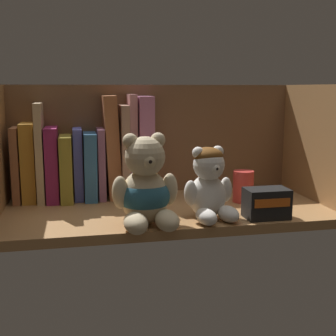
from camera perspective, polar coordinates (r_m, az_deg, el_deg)
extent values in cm
cube|color=#9E7042|center=(99.24, -0.18, -5.68)|extent=(70.57, 31.89, 2.00)
cube|color=brown|center=(112.55, -1.86, 3.24)|extent=(72.97, 1.20, 29.06)
cube|color=#9E7042|center=(109.40, 18.70, 2.51)|extent=(1.60, 34.29, 29.06)
cube|color=#935939|center=(109.06, -18.85, 0.46)|extent=(1.74, 10.90, 17.48)
cube|color=#C3862C|center=(108.67, -17.43, 0.75)|extent=(3.15, 10.25, 18.38)
cube|color=tan|center=(108.09, -16.06, 2.00)|extent=(1.66, 13.00, 22.95)
cube|color=#8D2155|center=(108.33, -14.63, 0.59)|extent=(2.86, 13.23, 17.38)
cube|color=olive|center=(108.37, -12.94, 0.14)|extent=(2.83, 14.66, 15.41)
cube|color=#5256B4|center=(108.20, -11.50, 0.60)|extent=(2.05, 10.04, 16.97)
cube|color=#326391|center=(108.32, -10.01, 0.38)|extent=(3.07, 13.17, 15.95)
cube|color=#8B536D|center=(108.34, -8.65, 0.67)|extent=(1.70, 11.38, 16.87)
cube|color=#A65E36|center=(107.95, -7.27, 2.73)|extent=(4.08, 10.56, 24.64)
cube|color=#A0755D|center=(108.34, -5.79, 2.20)|extent=(1.85, 14.22, 22.35)
cube|color=tan|center=(108.41, -4.67, 2.89)|extent=(1.80, 9.54, 24.82)
cube|color=#B5688D|center=(108.84, -3.12, 2.81)|extent=(3.51, 12.02, 24.38)
ellipsoid|color=beige|center=(86.09, -3.02, -3.74)|extent=(9.24, 8.48, 10.87)
sphere|color=beige|center=(84.00, -2.99, 1.48)|extent=(7.73, 7.73, 7.73)
sphere|color=beige|center=(83.52, -4.90, 3.50)|extent=(2.90, 2.90, 2.90)
sphere|color=beige|center=(84.80, -1.31, 3.63)|extent=(2.90, 2.90, 2.90)
sphere|color=beige|center=(81.44, -2.52, 0.88)|extent=(2.90, 2.90, 2.90)
sphere|color=black|center=(80.46, -2.34, 0.82)|extent=(1.01, 1.01, 1.01)
ellipsoid|color=beige|center=(81.53, -4.18, -7.11)|extent=(4.99, 7.61, 3.87)
ellipsoid|color=beige|center=(82.97, -0.12, -6.77)|extent=(4.99, 7.61, 3.87)
ellipsoid|color=beige|center=(84.25, -6.18, -3.14)|extent=(3.41, 3.41, 6.28)
ellipsoid|color=beige|center=(86.53, 0.21, -2.72)|extent=(3.41, 3.41, 6.28)
ellipsoid|color=#2A5D73|center=(86.02, -3.03, -3.56)|extent=(10.00, 9.24, 7.61)
ellipsoid|color=white|center=(90.79, 5.09, -3.64)|extent=(7.64, 7.01, 8.98)
sphere|color=white|center=(89.05, 5.29, 0.43)|extent=(6.39, 6.39, 6.39)
sphere|color=white|center=(88.02, 3.90, 1.97)|extent=(2.40, 2.40, 2.40)
sphere|color=white|center=(90.13, 6.43, 2.13)|extent=(2.40, 2.40, 2.40)
sphere|color=white|center=(87.17, 6.00, -0.05)|extent=(2.40, 2.40, 2.40)
sphere|color=black|center=(86.44, 6.27, -0.10)|extent=(0.84, 0.84, 0.84)
ellipsoid|color=white|center=(86.78, 4.95, -6.27)|extent=(4.72, 6.59, 3.19)
ellipsoid|color=white|center=(89.14, 7.77, -5.88)|extent=(4.72, 6.59, 3.19)
ellipsoid|color=white|center=(88.33, 2.92, -3.26)|extent=(3.06, 3.06, 5.19)
ellipsoid|color=white|center=(92.10, 7.45, -2.77)|extent=(3.06, 3.06, 5.19)
ellipsoid|color=brown|center=(89.16, 5.17, 1.58)|extent=(6.07, 6.07, 3.51)
cylinder|color=#C63833|center=(104.73, 9.66, -2.34)|extent=(4.83, 4.83, 7.34)
cube|color=black|center=(92.77, 12.56, -4.46)|extent=(8.81, 5.53, 6.13)
cube|color=orange|center=(90.08, 13.32, -4.42)|extent=(7.49, 0.16, 1.72)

